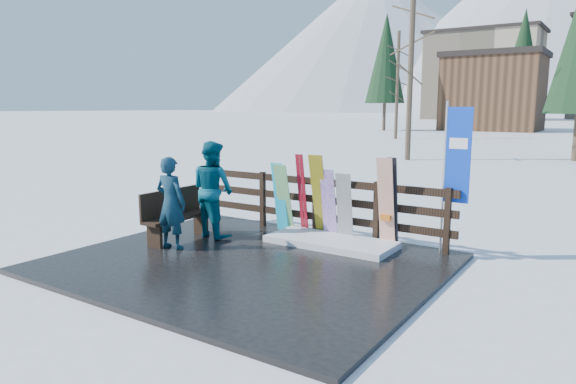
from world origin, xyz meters
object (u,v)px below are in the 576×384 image
Objects in this scene: snowboard_2 at (319,196)px; snowboard_3 at (329,204)px; snowboard_0 at (280,197)px; snowboard_1 at (284,198)px; bench at (176,213)px; rental_flag at (455,161)px; person_front at (171,203)px; person_back at (213,189)px; snowboard_4 at (344,207)px; snowboard_5 at (386,203)px.

snowboard_3 is (0.21, -0.00, -0.13)m from snowboard_2.
snowboard_2 is (0.92, 0.00, 0.11)m from snowboard_0.
snowboard_1 is at bearing 180.00° from snowboard_2.
bench is 5.12m from rental_flag.
snowboard_2 reaches higher than snowboard_3.
snowboard_0 is at bearing -118.61° from person_front.
person_back reaches higher than snowboard_1.
snowboard_4 is 0.79× the size of person_front.
rental_flag is at bearing 13.96° from snowboard_5.
rental_flag is (2.24, 0.27, 0.93)m from snowboard_3.
snowboard_2 reaches higher than snowboard_1.
rental_flag is (1.91, 0.27, 0.96)m from snowboard_4.
snowboard_2 is at bearing -140.21° from person_back.
bench is 2.09m from snowboard_0.
snowboard_0 reaches higher than snowboard_3.
rental_flag is (3.27, 0.27, 0.91)m from snowboard_1.
person_front is (-1.80, -2.12, 0.01)m from snowboard_2.
person_front is at bearing 97.55° from person_back.
person_back reaches higher than person_front.
snowboard_0 is at bearing 180.00° from snowboard_4.
person_back is at bearing -155.57° from snowboard_4.
snowboard_4 is (0.54, -0.00, -0.16)m from snowboard_2.
person_back is (-0.85, -1.05, 0.23)m from snowboard_0.
snowboard_3 is 2.93m from person_front.
person_back is (-0.95, -1.05, 0.24)m from snowboard_1.
snowboard_2 reaches higher than bench.
bench is 2.15m from snowboard_1.
snowboard_3 is 1.17m from snowboard_5.
person_back is (-2.31, -1.05, 0.28)m from snowboard_4.
snowboard_3 is at bearing -0.00° from snowboard_2.
bench is 3.91m from snowboard_5.
person_front reaches higher than snowboard_0.
person_back is at bearing -129.07° from snowboard_0.
person_back reaches higher than snowboard_2.
snowboard_4 is at bearing -0.00° from snowboard_1.
snowboard_4 is 0.70× the size of person_back.
snowboard_5 reaches higher than bench.
snowboard_3 is at bearing -142.91° from person_back.
person_front is at bearing -133.41° from snowboard_3.
rental_flag is (1.09, 0.27, 0.79)m from snowboard_5.
snowboard_3 is at bearing -0.00° from snowboard_1.
snowboard_0 is at bearing -180.00° from snowboard_1.
snowboard_1 is 1.36m from snowboard_4.
snowboard_0 is 0.10m from snowboard_1.
bench is at bearing -157.14° from rental_flag.
snowboard_4 is (0.33, 0.00, -0.03)m from snowboard_3.
snowboard_1 is 1.04× the size of snowboard_3.
snowboard_3 is 0.52× the size of rental_flag.
rental_flag is at bearing 4.72° from snowboard_1.
snowboard_4 is (2.70, 1.67, 0.13)m from bench.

